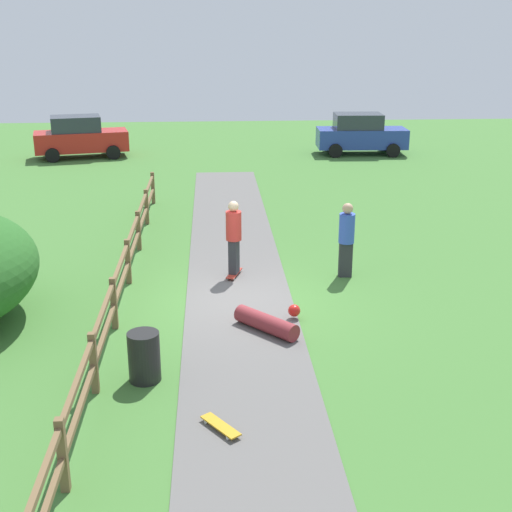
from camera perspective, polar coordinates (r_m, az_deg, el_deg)
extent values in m
plane|color=#427533|center=(15.38, -1.41, -3.77)|extent=(60.00, 60.00, 0.00)
cube|color=#605E5B|center=(15.38, -1.41, -3.73)|extent=(2.40, 28.00, 0.02)
cube|color=brown|center=(9.65, -15.90, -15.75)|extent=(0.12, 0.12, 1.10)
cube|color=brown|center=(11.82, -13.44, -8.71)|extent=(0.12, 0.12, 1.10)
cube|color=brown|center=(14.12, -11.82, -3.90)|extent=(0.12, 0.12, 1.10)
cube|color=brown|center=(16.51, -10.67, -0.46)|extent=(0.12, 0.12, 1.10)
cube|color=brown|center=(18.94, -9.82, 2.11)|extent=(0.12, 0.12, 1.10)
cube|color=brown|center=(21.40, -9.16, 4.09)|extent=(0.12, 0.12, 1.10)
cube|color=brown|center=(23.89, -8.63, 5.66)|extent=(0.12, 0.12, 1.10)
cube|color=brown|center=(15.32, -11.19, -2.22)|extent=(0.08, 18.00, 0.09)
cube|color=brown|center=(15.17, -11.30, -0.63)|extent=(0.08, 18.00, 0.09)
cylinder|color=black|center=(12.08, -9.35, -8.32)|extent=(0.56, 0.56, 0.90)
cube|color=#B23326|center=(16.79, -1.84, -1.45)|extent=(0.44, 0.82, 0.02)
cylinder|color=silver|center=(17.08, -1.82, -1.24)|extent=(0.05, 0.07, 0.06)
cylinder|color=silver|center=(17.04, -1.34, -1.29)|extent=(0.05, 0.07, 0.06)
cylinder|color=silver|center=(16.58, -2.36, -1.89)|extent=(0.05, 0.07, 0.06)
cylinder|color=silver|center=(16.54, -1.86, -1.93)|extent=(0.05, 0.07, 0.06)
cube|color=#2D2D33|center=(16.65, -1.86, -0.03)|extent=(0.29, 0.37, 0.85)
cylinder|color=red|center=(16.41, -1.89, 2.55)|extent=(0.48, 0.48, 0.71)
sphere|color=beige|center=(16.28, -1.91, 4.18)|extent=(0.26, 0.26, 0.26)
cylinder|color=maroon|center=(13.79, 0.86, -5.63)|extent=(1.27, 1.35, 0.36)
sphere|color=red|center=(14.39, 3.22, -4.58)|extent=(0.26, 0.26, 0.26)
cube|color=#BF8C19|center=(10.75, -2.99, -14.00)|extent=(0.63, 0.77, 0.02)
cylinder|color=silver|center=(10.92, -4.22, -13.69)|extent=(0.06, 0.07, 0.06)
cylinder|color=silver|center=(11.00, -3.56, -13.43)|extent=(0.06, 0.07, 0.06)
cylinder|color=silver|center=(10.54, -2.38, -14.97)|extent=(0.06, 0.07, 0.06)
cylinder|color=silver|center=(10.62, -1.72, -14.69)|extent=(0.06, 0.07, 0.06)
cube|color=#2D2D33|center=(16.85, 7.50, -0.29)|extent=(0.33, 0.22, 0.87)
cylinder|color=blue|center=(16.60, 7.62, 2.31)|extent=(0.40, 0.40, 0.73)
sphere|color=tan|center=(16.47, 7.69, 3.96)|extent=(0.26, 0.26, 0.26)
cube|color=red|center=(33.06, -14.41, 9.32)|extent=(4.47, 2.56, 0.90)
cube|color=#2D333D|center=(32.94, -14.88, 10.66)|extent=(2.48, 2.00, 0.70)
cylinder|color=black|center=(34.07, -12.12, 8.99)|extent=(0.68, 0.37, 0.64)
cylinder|color=black|center=(32.34, -11.87, 8.50)|extent=(0.68, 0.37, 0.64)
cylinder|color=black|center=(33.99, -16.70, 8.60)|extent=(0.68, 0.37, 0.64)
cylinder|color=black|center=(32.26, -16.69, 8.08)|extent=(0.68, 0.37, 0.64)
cube|color=#283D99|center=(33.30, 8.83, 9.75)|extent=(4.26, 1.86, 0.90)
cube|color=#2D333D|center=(33.15, 8.55, 11.12)|extent=(2.26, 1.64, 0.70)
cylinder|color=black|center=(34.48, 10.77, 9.19)|extent=(0.65, 0.26, 0.64)
cylinder|color=black|center=(32.79, 11.41, 8.66)|extent=(0.65, 0.26, 0.64)
cylinder|color=black|center=(34.02, 6.27, 9.28)|extent=(0.65, 0.26, 0.64)
cylinder|color=black|center=(32.30, 6.68, 8.75)|extent=(0.65, 0.26, 0.64)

